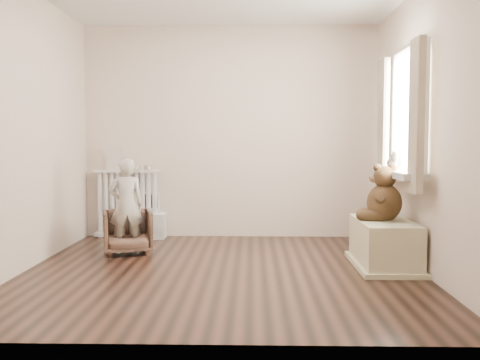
{
  "coord_description": "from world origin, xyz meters",
  "views": [
    {
      "loc": [
        0.27,
        -4.81,
        1.17
      ],
      "look_at": [
        0.15,
        0.45,
        0.8
      ],
      "focal_mm": 40.0,
      "sensor_mm": 36.0,
      "label": 1
    }
  ],
  "objects_px": {
    "radiator": "(127,206)",
    "toy_vanity": "(151,216)",
    "armchair": "(128,232)",
    "toy_bench": "(384,245)",
    "plush_cat": "(394,160)",
    "child": "(126,205)",
    "teddy_bear": "(384,196)"
  },
  "relations": [
    {
      "from": "toy_vanity",
      "to": "teddy_bear",
      "type": "relative_size",
      "value": 1.07
    },
    {
      "from": "radiator",
      "to": "plush_cat",
      "type": "height_order",
      "value": "plush_cat"
    },
    {
      "from": "radiator",
      "to": "plush_cat",
      "type": "distance_m",
      "value": 3.23
    },
    {
      "from": "plush_cat",
      "to": "armchair",
      "type": "bearing_deg",
      "value": 177.82
    },
    {
      "from": "armchair",
      "to": "plush_cat",
      "type": "xyz_separation_m",
      "value": [
        2.71,
        -0.3,
        0.77
      ]
    },
    {
      "from": "radiator",
      "to": "toy_bench",
      "type": "height_order",
      "value": "radiator"
    },
    {
      "from": "radiator",
      "to": "teddy_bear",
      "type": "distance_m",
      "value": 3.15
    },
    {
      "from": "toy_vanity",
      "to": "armchair",
      "type": "xyz_separation_m",
      "value": [
        -0.07,
        -0.9,
        -0.05
      ]
    },
    {
      "from": "plush_cat",
      "to": "teddy_bear",
      "type": "bearing_deg",
      "value": -117.48
    },
    {
      "from": "toy_vanity",
      "to": "armchair",
      "type": "height_order",
      "value": "toy_vanity"
    },
    {
      "from": "radiator",
      "to": "teddy_bear",
      "type": "relative_size",
      "value": 1.61
    },
    {
      "from": "child",
      "to": "plush_cat",
      "type": "xyz_separation_m",
      "value": [
        2.71,
        -0.25,
        0.48
      ]
    },
    {
      "from": "toy_vanity",
      "to": "armchair",
      "type": "bearing_deg",
      "value": -94.65
    },
    {
      "from": "child",
      "to": "teddy_bear",
      "type": "relative_size",
      "value": 1.9
    },
    {
      "from": "child",
      "to": "plush_cat",
      "type": "bearing_deg",
      "value": 158.44
    },
    {
      "from": "radiator",
      "to": "toy_vanity",
      "type": "xyz_separation_m",
      "value": [
        0.29,
        -0.03,
        -0.11
      ]
    },
    {
      "from": "teddy_bear",
      "to": "toy_vanity",
      "type": "bearing_deg",
      "value": 160.89
    },
    {
      "from": "armchair",
      "to": "toy_bench",
      "type": "relative_size",
      "value": 0.54
    },
    {
      "from": "radiator",
      "to": "teddy_bear",
      "type": "height_order",
      "value": "teddy_bear"
    },
    {
      "from": "toy_vanity",
      "to": "child",
      "type": "distance_m",
      "value": 0.98
    },
    {
      "from": "armchair",
      "to": "plush_cat",
      "type": "distance_m",
      "value": 2.83
    },
    {
      "from": "child",
      "to": "teddy_bear",
      "type": "bearing_deg",
      "value": 152.99
    },
    {
      "from": "toy_vanity",
      "to": "teddy_bear",
      "type": "xyz_separation_m",
      "value": [
        2.49,
        -1.43,
        0.4
      ]
    },
    {
      "from": "toy_vanity",
      "to": "teddy_bear",
      "type": "bearing_deg",
      "value": -29.96
    },
    {
      "from": "toy_vanity",
      "to": "toy_bench",
      "type": "height_order",
      "value": "toy_vanity"
    },
    {
      "from": "toy_vanity",
      "to": "toy_bench",
      "type": "xyz_separation_m",
      "value": [
        2.49,
        -1.45,
        -0.08
      ]
    },
    {
      "from": "radiator",
      "to": "plush_cat",
      "type": "relative_size",
      "value": 3.79
    },
    {
      "from": "radiator",
      "to": "child",
      "type": "height_order",
      "value": "child"
    },
    {
      "from": "toy_bench",
      "to": "plush_cat",
      "type": "distance_m",
      "value": 0.85
    },
    {
      "from": "armchair",
      "to": "plush_cat",
      "type": "bearing_deg",
      "value": -22.61
    },
    {
      "from": "armchair",
      "to": "child",
      "type": "relative_size",
      "value": 0.51
    },
    {
      "from": "radiator",
      "to": "plush_cat",
      "type": "bearing_deg",
      "value": -22.79
    }
  ]
}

